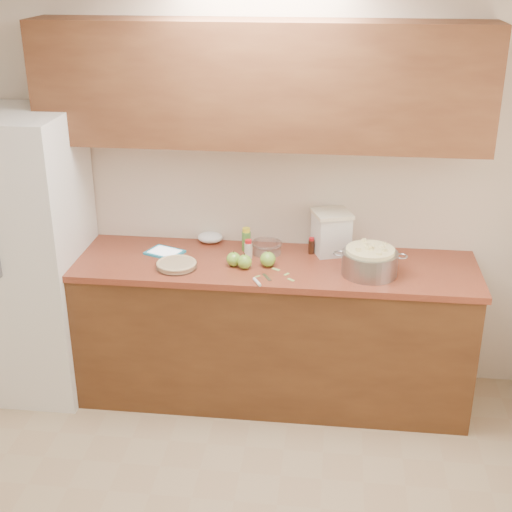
# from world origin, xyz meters

# --- Properties ---
(room_shell) EXTENTS (3.60, 3.60, 3.60)m
(room_shell) POSITION_xyz_m (0.00, 0.00, 1.30)
(room_shell) COLOR tan
(room_shell) RESTS_ON ground
(counter_run) EXTENTS (2.64, 0.68, 0.92)m
(counter_run) POSITION_xyz_m (0.00, 1.48, 0.46)
(counter_run) COLOR #5A3419
(counter_run) RESTS_ON ground
(upper_cabinets) EXTENTS (2.60, 0.34, 0.70)m
(upper_cabinets) POSITION_xyz_m (0.00, 1.63, 1.95)
(upper_cabinets) COLOR brown
(upper_cabinets) RESTS_ON room_shell
(fridge) EXTENTS (0.70, 0.70, 1.80)m
(fridge) POSITION_xyz_m (-1.44, 1.44, 0.90)
(fridge) COLOR white
(fridge) RESTS_ON ground
(pie) EXTENTS (0.25, 0.25, 0.04)m
(pie) POSITION_xyz_m (-0.46, 1.33, 0.94)
(pie) COLOR silver
(pie) RESTS_ON counter_run
(colander) EXTENTS (0.43, 0.32, 0.16)m
(colander) POSITION_xyz_m (0.67, 1.38, 1.00)
(colander) COLOR gray
(colander) RESTS_ON counter_run
(flour_canister) EXTENTS (0.28, 0.28, 0.27)m
(flour_canister) POSITION_xyz_m (0.44, 1.68, 1.06)
(flour_canister) COLOR silver
(flour_canister) RESTS_ON counter_run
(tablet) EXTENTS (0.26, 0.23, 0.02)m
(tablet) POSITION_xyz_m (-0.58, 1.54, 0.93)
(tablet) COLOR #289AC2
(tablet) RESTS_ON counter_run
(paring_knife) EXTENTS (0.11, 0.18, 0.02)m
(paring_knife) POSITION_xyz_m (0.04, 1.19, 0.93)
(paring_knife) COLOR gray
(paring_knife) RESTS_ON counter_run
(lemon_bottle) EXTENTS (0.06, 0.06, 0.15)m
(lemon_bottle) POSITION_xyz_m (-0.09, 1.64, 0.99)
(lemon_bottle) COLOR #4C8C38
(lemon_bottle) RESTS_ON counter_run
(cinnamon_shaker) EXTENTS (0.05, 0.05, 0.12)m
(cinnamon_shaker) POSITION_xyz_m (-0.06, 1.53, 0.98)
(cinnamon_shaker) COLOR beige
(cinnamon_shaker) RESTS_ON counter_run
(vanilla_bottle) EXTENTS (0.04, 0.04, 0.10)m
(vanilla_bottle) POSITION_xyz_m (0.32, 1.64, 0.97)
(vanilla_bottle) COLOR black
(vanilla_bottle) RESTS_ON counter_run
(mixing_bowl) EXTENTS (0.19, 0.19, 0.07)m
(mixing_bowl) POSITION_xyz_m (0.05, 1.62, 0.96)
(mixing_bowl) COLOR silver
(mixing_bowl) RESTS_ON counter_run
(paper_towel) EXTENTS (0.18, 0.16, 0.07)m
(paper_towel) POSITION_xyz_m (-0.33, 1.75, 0.95)
(paper_towel) COLOR white
(paper_towel) RESTS_ON counter_run
(apple_left) EXTENTS (0.09, 0.09, 0.10)m
(apple_left) POSITION_xyz_m (-0.13, 1.40, 0.96)
(apple_left) COLOR #77B035
(apple_left) RESTS_ON counter_run
(apple_center) EXTENTS (0.09, 0.09, 0.10)m
(apple_center) POSITION_xyz_m (0.07, 1.42, 0.97)
(apple_center) COLOR #77B035
(apple_center) RESTS_ON counter_run
(apple_front) EXTENTS (0.09, 0.09, 0.10)m
(apple_front) POSITION_xyz_m (-0.06, 1.37, 0.96)
(apple_front) COLOR #77B035
(apple_front) RESTS_ON counter_run
(apple_extra) EXTENTS (0.08, 0.08, 0.10)m
(apple_extra) POSITION_xyz_m (0.08, 1.43, 0.96)
(apple_extra) COLOR #77B035
(apple_extra) RESTS_ON counter_run
(peel_a) EXTENTS (0.03, 0.04, 0.00)m
(peel_a) POSITION_xyz_m (0.19, 1.32, 0.92)
(peel_a) COLOR #A0C35E
(peel_a) RESTS_ON counter_run
(peel_b) EXTENTS (0.05, 0.04, 0.00)m
(peel_b) POSITION_xyz_m (0.13, 1.38, 0.92)
(peel_b) COLOR #A0C35E
(peel_b) RESTS_ON counter_run
(peel_c) EXTENTS (0.03, 0.03, 0.00)m
(peel_c) POSITION_xyz_m (0.03, 1.27, 0.92)
(peel_c) COLOR #A0C35E
(peel_c) RESTS_ON counter_run
(peel_d) EXTENTS (0.03, 0.02, 0.00)m
(peel_d) POSITION_xyz_m (-0.04, 1.42, 0.92)
(peel_d) COLOR #A0C35E
(peel_d) RESTS_ON counter_run
(peel_e) EXTENTS (0.05, 0.04, 0.00)m
(peel_e) POSITION_xyz_m (0.22, 1.24, 0.92)
(peel_e) COLOR #A0C35E
(peel_e) RESTS_ON counter_run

